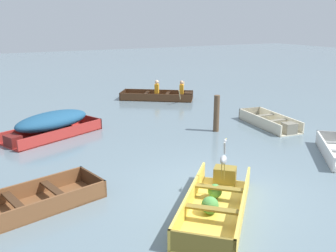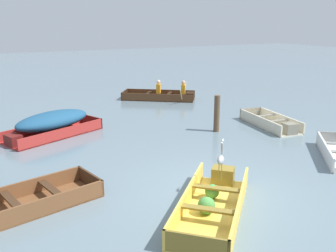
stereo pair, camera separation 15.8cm
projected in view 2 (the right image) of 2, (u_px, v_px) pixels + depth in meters
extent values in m
plane|color=slate|center=(215.00, 191.00, 8.25)|extent=(80.00, 80.00, 0.00)
cube|color=#E5BC47|center=(212.00, 211.00, 7.34)|extent=(2.93, 2.98, 0.04)
cube|color=#E5BC47|center=(186.00, 199.00, 7.44)|extent=(2.17, 2.25, 0.41)
cube|color=#E5BC47|center=(240.00, 207.00, 7.15)|extent=(2.17, 2.25, 0.41)
cube|color=olive|center=(196.00, 246.00, 5.90)|extent=(0.82, 0.80, 0.41)
cube|color=olive|center=(223.00, 175.00, 8.54)|extent=(0.60, 0.60, 0.37)
cube|color=olive|center=(217.00, 188.00, 7.69)|extent=(0.83, 0.81, 0.04)
cube|color=olive|center=(208.00, 209.00, 6.84)|extent=(0.83, 0.81, 0.04)
sphere|color=#4C9342|center=(212.00, 191.00, 7.82)|extent=(0.30, 0.30, 0.30)
sphere|color=#4C9342|center=(206.00, 206.00, 7.18)|extent=(0.34, 0.34, 0.34)
cube|color=#AD2D28|center=(54.00, 135.00, 12.19)|extent=(3.33, 2.28, 0.04)
cube|color=#AD2D28|center=(64.00, 134.00, 11.81)|extent=(2.90, 1.27, 0.36)
cube|color=#AD2D28|center=(44.00, 127.00, 12.48)|extent=(2.90, 1.27, 0.36)
cube|color=maroon|center=(91.00, 121.00, 13.29)|extent=(0.49, 1.07, 0.36)
cube|color=maroon|center=(13.00, 140.00, 11.12)|extent=(0.53, 0.62, 0.33)
cube|color=maroon|center=(41.00, 131.00, 11.77)|extent=(0.55, 1.03, 0.04)
cube|color=maroon|center=(66.00, 125.00, 12.47)|extent=(0.55, 1.03, 0.04)
ellipsoid|color=navy|center=(53.00, 120.00, 12.05)|extent=(2.79, 2.00, 0.56)
cube|color=white|center=(324.00, 150.00, 10.25)|extent=(1.58, 1.90, 0.40)
cube|color=beige|center=(270.00, 126.00, 13.29)|extent=(1.26, 2.65, 0.04)
cube|color=beige|center=(280.00, 120.00, 13.38)|extent=(0.38, 2.54, 0.39)
cube|color=beige|center=(259.00, 122.00, 13.09)|extent=(0.38, 2.54, 0.39)
cube|color=gray|center=(251.00, 113.00, 14.37)|extent=(0.93, 0.17, 0.39)
cube|color=gray|center=(290.00, 129.00, 12.24)|extent=(0.46, 0.41, 0.35)
cube|color=gray|center=(277.00, 121.00, 12.87)|extent=(0.85, 0.27, 0.04)
cube|color=gray|center=(264.00, 116.00, 13.56)|extent=(0.85, 0.27, 0.04)
cube|color=brown|center=(33.00, 206.00, 7.56)|extent=(2.86, 1.66, 0.04)
cube|color=brown|center=(43.00, 208.00, 7.14)|extent=(2.62, 0.66, 0.37)
cube|color=brown|center=(23.00, 190.00, 7.89)|extent=(2.62, 0.66, 0.37)
cube|color=#3F2716|center=(90.00, 181.00, 8.34)|extent=(0.29, 1.06, 0.37)
cube|color=#3F2716|center=(11.00, 200.00, 7.24)|extent=(0.38, 0.99, 0.04)
cube|color=#3F2716|center=(51.00, 189.00, 7.74)|extent=(0.38, 0.99, 0.04)
cube|color=#4C2D19|center=(159.00, 99.00, 17.81)|extent=(3.43, 2.93, 0.04)
cube|color=#4C2D19|center=(161.00, 93.00, 18.31)|extent=(2.76, 2.01, 0.36)
cube|color=#4C2D19|center=(156.00, 98.00, 17.22)|extent=(2.76, 2.01, 0.36)
cube|color=black|center=(125.00, 94.00, 18.00)|extent=(0.73, 0.99, 0.36)
cube|color=black|center=(190.00, 96.00, 17.55)|extent=(0.60, 0.64, 0.33)
cube|color=black|center=(169.00, 94.00, 17.67)|extent=(0.77, 0.98, 0.04)
cube|color=black|center=(148.00, 93.00, 17.81)|extent=(0.77, 0.98, 0.04)
cube|color=orange|center=(159.00, 89.00, 17.67)|extent=(0.31, 0.33, 0.44)
sphere|color=beige|center=(158.00, 82.00, 17.59)|extent=(0.18, 0.18, 0.18)
cube|color=orange|center=(183.00, 89.00, 17.51)|extent=(0.31, 0.33, 0.44)
sphere|color=tan|center=(183.00, 82.00, 17.42)|extent=(0.18, 0.18, 0.18)
cylinder|color=tan|center=(185.00, 88.00, 18.39)|extent=(0.41, 0.55, 0.55)
cylinder|color=tan|center=(181.00, 95.00, 16.69)|extent=(0.41, 0.55, 0.55)
cylinder|color=olive|center=(219.00, 172.00, 7.82)|extent=(0.02, 0.02, 0.35)
cylinder|color=olive|center=(222.00, 172.00, 7.80)|extent=(0.02, 0.02, 0.35)
ellipsoid|color=#93999E|center=(221.00, 160.00, 7.74)|extent=(0.32, 0.33, 0.18)
cylinder|color=#93999E|center=(222.00, 148.00, 7.79)|extent=(0.11, 0.11, 0.28)
ellipsoid|color=#93999E|center=(223.00, 141.00, 7.79)|extent=(0.12, 0.12, 0.06)
cone|color=gold|center=(223.00, 140.00, 7.86)|extent=(0.09, 0.09, 0.02)
cylinder|color=brown|center=(217.00, 114.00, 12.52)|extent=(0.19, 0.19, 1.24)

